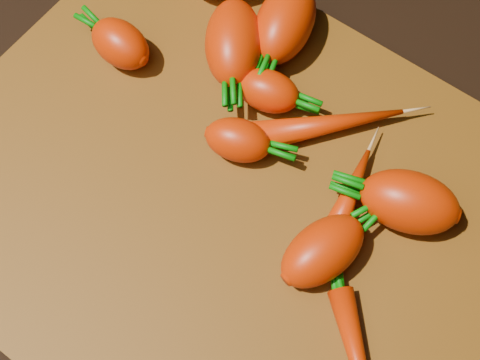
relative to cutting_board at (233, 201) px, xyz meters
The scene contains 11 objects.
ground 0.01m from the cutting_board, ahead, with size 2.00×2.00×0.01m, color black.
cutting_board is the anchor object (origin of this frame).
carrot_1 0.17m from the cutting_board, 161.87° to the left, with size 0.06×0.04×0.04m, color red.
carrot_2 0.14m from the cutting_board, 126.06° to the left, with size 0.09×0.05×0.05m, color red.
carrot_3 0.09m from the cutting_board, ahead, with size 0.07×0.04×0.04m, color red.
carrot_4 0.14m from the cutting_board, 30.65° to the left, with size 0.08×0.05×0.05m, color red.
carrot_5 0.10m from the cutting_board, 108.14° to the left, with size 0.05×0.04×0.04m, color red.
carrot_7 0.10m from the cutting_board, 73.56° to the left, with size 0.13×0.03×0.03m, color red.
carrot_9 0.09m from the cutting_board, 32.20° to the left, with size 0.09×0.02×0.02m, color red.
carrot_10 0.05m from the cutting_board, 120.68° to the left, with size 0.05×0.04×0.04m, color red.
carrot_11 0.17m from the cutting_board, 110.10° to the left, with size 0.09×0.05×0.05m, color red.
Camera 1 is at (0.13, -0.16, 0.51)m, focal length 50.00 mm.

